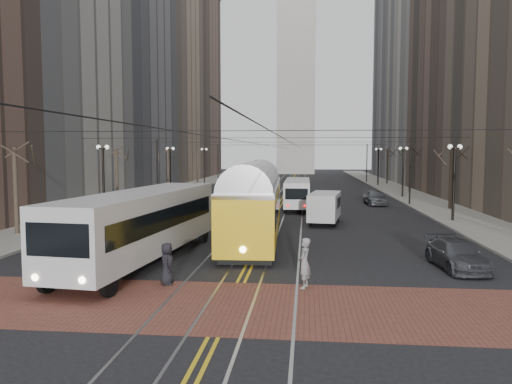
% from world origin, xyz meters
% --- Properties ---
extents(ground, '(260.00, 260.00, 0.00)m').
position_xyz_m(ground, '(0.00, 0.00, 0.00)').
color(ground, black).
rests_on(ground, ground).
extents(sidewalk_left, '(5.00, 140.00, 0.15)m').
position_xyz_m(sidewalk_left, '(-15.00, 45.00, 0.07)').
color(sidewalk_left, gray).
rests_on(sidewalk_left, ground).
extents(sidewalk_right, '(5.00, 140.00, 0.15)m').
position_xyz_m(sidewalk_right, '(15.00, 45.00, 0.07)').
color(sidewalk_right, gray).
rests_on(sidewalk_right, ground).
extents(crosswalk_band, '(25.00, 6.00, 0.01)m').
position_xyz_m(crosswalk_band, '(0.00, -4.00, 0.01)').
color(crosswalk_band, brown).
rests_on(crosswalk_band, ground).
extents(streetcar_rails, '(4.80, 130.00, 0.02)m').
position_xyz_m(streetcar_rails, '(0.00, 45.00, 0.00)').
color(streetcar_rails, gray).
rests_on(streetcar_rails, ground).
extents(centre_lines, '(0.42, 130.00, 0.01)m').
position_xyz_m(centre_lines, '(0.00, 45.00, 0.01)').
color(centre_lines, gold).
rests_on(centre_lines, ground).
extents(building_left_mid, '(16.00, 20.00, 34.00)m').
position_xyz_m(building_left_mid, '(-25.50, 46.00, 17.00)').
color(building_left_mid, slate).
rests_on(building_left_mid, ground).
extents(building_left_midfar, '(20.00, 20.00, 52.00)m').
position_xyz_m(building_left_midfar, '(-27.50, 66.00, 26.00)').
color(building_left_midfar, gray).
rests_on(building_left_midfar, ground).
extents(building_left_far, '(16.00, 20.00, 40.00)m').
position_xyz_m(building_left_far, '(-25.50, 86.00, 20.00)').
color(building_left_far, brown).
rests_on(building_left_far, ground).
extents(building_right_mid, '(16.00, 20.00, 34.00)m').
position_xyz_m(building_right_mid, '(25.50, 46.00, 17.00)').
color(building_right_mid, brown).
rests_on(building_right_mid, ground).
extents(building_right_midfar, '(20.00, 20.00, 52.00)m').
position_xyz_m(building_right_midfar, '(27.50, 66.00, 26.00)').
color(building_right_midfar, '#9F9D96').
rests_on(building_right_midfar, ground).
extents(building_right_far, '(16.00, 20.00, 40.00)m').
position_xyz_m(building_right_far, '(25.50, 86.00, 20.00)').
color(building_right_far, slate).
rests_on(building_right_far, ground).
extents(clock_tower, '(12.00, 12.00, 66.00)m').
position_xyz_m(clock_tower, '(0.00, 102.00, 35.96)').
color(clock_tower, '#B2AFA5').
rests_on(clock_tower, ground).
extents(lamp_posts, '(27.60, 57.20, 5.60)m').
position_xyz_m(lamp_posts, '(-0.00, 28.75, 2.80)').
color(lamp_posts, black).
rests_on(lamp_posts, ground).
extents(street_trees, '(31.68, 53.28, 5.60)m').
position_xyz_m(street_trees, '(0.00, 35.25, 2.80)').
color(street_trees, '#382D23').
rests_on(street_trees, ground).
extents(trolley_wires, '(25.96, 120.00, 6.60)m').
position_xyz_m(trolley_wires, '(0.00, 34.83, 3.77)').
color(trolley_wires, black).
rests_on(trolley_wires, ground).
extents(transit_bus, '(4.28, 13.93, 3.43)m').
position_xyz_m(transit_bus, '(-5.23, 2.34, 1.71)').
color(transit_bus, beige).
rests_on(transit_bus, ground).
extents(streetcar, '(3.44, 15.52, 3.64)m').
position_xyz_m(streetcar, '(-0.50, 9.15, 1.82)').
color(streetcar, yellow).
rests_on(streetcar, ground).
extents(rear_bus, '(2.26, 10.26, 2.68)m').
position_xyz_m(rear_bus, '(1.80, 26.20, 1.34)').
color(rear_bus, silver).
rests_on(rear_bus, ground).
extents(cargo_van, '(2.69, 5.39, 2.28)m').
position_xyz_m(cargo_van, '(4.00, 16.28, 1.14)').
color(cargo_van, beige).
rests_on(cargo_van, ground).
extents(sedan_grey, '(2.11, 4.60, 1.53)m').
position_xyz_m(sedan_grey, '(9.48, 29.93, 0.76)').
color(sedan_grey, '#464A4E').
rests_on(sedan_grey, ground).
extents(sedan_parked, '(2.22, 4.61, 1.29)m').
position_xyz_m(sedan_parked, '(9.50, 2.51, 0.65)').
color(sedan_parked, '#3B3D43').
rests_on(sedan_parked, ground).
extents(pedestrian_a, '(0.67, 0.91, 1.69)m').
position_xyz_m(pedestrian_a, '(-2.92, -1.50, 0.86)').
color(pedestrian_a, black).
rests_on(pedestrian_a, crosswalk_band).
extents(pedestrian_b, '(0.61, 0.80, 1.98)m').
position_xyz_m(pedestrian_b, '(2.59, -1.50, 1.00)').
color(pedestrian_b, gray).
rests_on(pedestrian_b, crosswalk_band).
extents(pedestrian_d, '(0.91, 1.31, 1.85)m').
position_xyz_m(pedestrian_d, '(-6.49, -1.50, 0.93)').
color(pedestrian_d, black).
rests_on(pedestrian_d, crosswalk_band).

